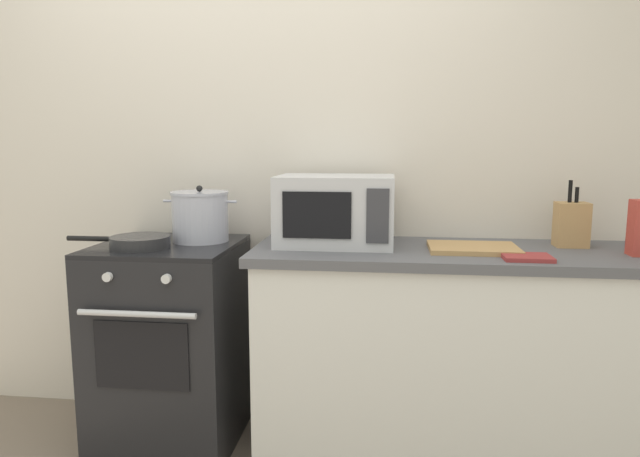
{
  "coord_description": "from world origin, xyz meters",
  "views": [
    {
      "loc": [
        0.62,
        -1.75,
        1.36
      ],
      "look_at": [
        0.33,
        0.6,
        1.0
      ],
      "focal_mm": 31.68,
      "sensor_mm": 36.0,
      "label": 1
    }
  ],
  "objects_px": {
    "stove": "(171,344)",
    "frying_pan": "(139,242)",
    "cutting_board": "(473,248)",
    "oven_mitt": "(527,257)",
    "knife_block": "(571,224)",
    "stock_pot": "(200,216)",
    "microwave": "(336,210)"
  },
  "relations": [
    {
      "from": "stock_pot",
      "to": "oven_mitt",
      "type": "xyz_separation_m",
      "value": [
        1.37,
        -0.24,
        -0.1
      ]
    },
    {
      "from": "microwave",
      "to": "cutting_board",
      "type": "xyz_separation_m",
      "value": [
        0.58,
        -0.08,
        -0.14
      ]
    },
    {
      "from": "stove",
      "to": "cutting_board",
      "type": "relative_size",
      "value": 2.56
    },
    {
      "from": "microwave",
      "to": "cutting_board",
      "type": "relative_size",
      "value": 1.39
    },
    {
      "from": "frying_pan",
      "to": "knife_block",
      "type": "xyz_separation_m",
      "value": [
        1.82,
        0.25,
        0.07
      ]
    },
    {
      "from": "cutting_board",
      "to": "oven_mitt",
      "type": "relative_size",
      "value": 2.0
    },
    {
      "from": "stove",
      "to": "frying_pan",
      "type": "distance_m",
      "value": 0.5
    },
    {
      "from": "frying_pan",
      "to": "oven_mitt",
      "type": "bearing_deg",
      "value": -1.8
    },
    {
      "from": "microwave",
      "to": "oven_mitt",
      "type": "xyz_separation_m",
      "value": [
        0.75,
        -0.24,
        -0.14
      ]
    },
    {
      "from": "frying_pan",
      "to": "microwave",
      "type": "xyz_separation_m",
      "value": [
        0.82,
        0.19,
        0.12
      ]
    },
    {
      "from": "oven_mitt",
      "to": "stove",
      "type": "bearing_deg",
      "value": 173.93
    },
    {
      "from": "frying_pan",
      "to": "microwave",
      "type": "distance_m",
      "value": 0.85
    },
    {
      "from": "stove",
      "to": "stock_pot",
      "type": "distance_m",
      "value": 0.59
    },
    {
      "from": "frying_pan",
      "to": "cutting_board",
      "type": "relative_size",
      "value": 1.25
    },
    {
      "from": "stock_pot",
      "to": "microwave",
      "type": "xyz_separation_m",
      "value": [
        0.61,
        -0.01,
        0.04
      ]
    },
    {
      "from": "stock_pot",
      "to": "cutting_board",
      "type": "relative_size",
      "value": 0.94
    },
    {
      "from": "microwave",
      "to": "oven_mitt",
      "type": "relative_size",
      "value": 2.78
    },
    {
      "from": "stove",
      "to": "oven_mitt",
      "type": "distance_m",
      "value": 1.57
    },
    {
      "from": "knife_block",
      "to": "stove",
      "type": "bearing_deg",
      "value": -175.36
    },
    {
      "from": "frying_pan",
      "to": "oven_mitt",
      "type": "relative_size",
      "value": 2.5
    },
    {
      "from": "frying_pan",
      "to": "stove",
      "type": "bearing_deg",
      "value": 53.89
    },
    {
      "from": "stove",
      "to": "frying_pan",
      "type": "xyz_separation_m",
      "value": [
        -0.08,
        -0.11,
        0.48
      ]
    },
    {
      "from": "stove",
      "to": "oven_mitt",
      "type": "bearing_deg",
      "value": -6.07
    },
    {
      "from": "stove",
      "to": "knife_block",
      "type": "height_order",
      "value": "knife_block"
    },
    {
      "from": "knife_block",
      "to": "oven_mitt",
      "type": "bearing_deg",
      "value": -129.49
    },
    {
      "from": "stove",
      "to": "oven_mitt",
      "type": "xyz_separation_m",
      "value": [
        1.49,
        -0.16,
        0.47
      ]
    },
    {
      "from": "microwave",
      "to": "knife_block",
      "type": "bearing_deg",
      "value": 3.54
    },
    {
      "from": "stock_pot",
      "to": "cutting_board",
      "type": "height_order",
      "value": "stock_pot"
    },
    {
      "from": "frying_pan",
      "to": "microwave",
      "type": "bearing_deg",
      "value": 12.97
    },
    {
      "from": "frying_pan",
      "to": "knife_block",
      "type": "height_order",
      "value": "knife_block"
    },
    {
      "from": "frying_pan",
      "to": "knife_block",
      "type": "distance_m",
      "value": 1.84
    },
    {
      "from": "stock_pot",
      "to": "frying_pan",
      "type": "relative_size",
      "value": 0.75
    }
  ]
}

